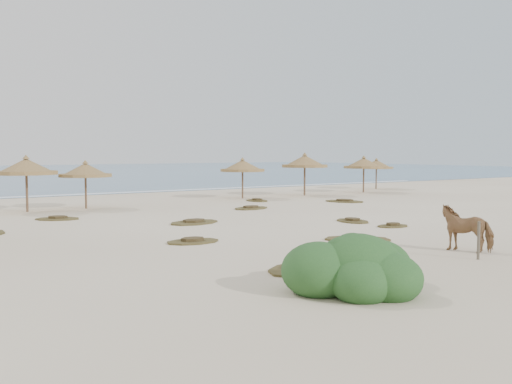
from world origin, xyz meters
The scene contains 21 objects.
ground centered at (0.00, 0.00, 0.00)m, with size 160.00×160.00×0.00m, color beige.
foam_line centered at (0.00, 26.00, 0.00)m, with size 70.00×0.60×0.01m, color silver.
palapa_2 centered at (-5.20, 15.69, 2.25)m, with size 3.81×3.81×2.90m.
palapa_3 centered at (-2.23, 15.62, 2.02)m, with size 3.11×3.11×2.61m.
palapa_4 centered at (8.41, 16.64, 2.09)m, with size 3.63×3.63×2.70m.
palapa_5 centered at (13.34, 16.28, 2.34)m, with size 3.88×3.88×3.01m.
palapa_6 centered at (18.91, 16.13, 2.16)m, with size 3.01×3.01×2.78m.
palapa_7 centered at (22.74, 18.51, 1.98)m, with size 3.25×3.25×2.56m.
horse centered at (3.26, -3.92, 0.70)m, with size 0.75×1.65×1.39m, color #9C6A46.
fence_post_near centered at (2.28, -4.99, 0.54)m, with size 0.08×0.08×1.08m, color brown.
bush centered at (-3.12, -5.71, 0.48)m, with size 3.25×2.86×1.46m.
scrub_2 centered at (-2.92, 2.24, 0.05)m, with size 1.91×1.32×0.16m.
scrub_3 centered at (-0.42, 6.82, 0.05)m, with size 2.60×1.98×0.16m.
scrub_4 centered at (5.50, 3.37, 0.05)m, with size 1.47×1.97×0.16m.
scrub_5 centered at (12.08, 10.90, 0.05)m, with size 2.45×2.88×0.16m.
scrub_7 centered at (5.03, 10.60, 0.05)m, with size 2.44×1.90×0.16m.
scrub_9 centered at (1.99, -0.50, 0.05)m, with size 2.69×2.59×0.16m.
scrub_10 centered at (7.99, 14.34, 0.05)m, with size 1.40×1.95×0.16m.
scrub_11 centered at (-2.79, -3.29, 0.05)m, with size 2.44×2.03×0.16m.
scrub_12 centered at (5.68, 1.24, 0.05)m, with size 1.50×1.07×0.16m.
scrub_13 centered at (-4.86, 11.46, 0.05)m, with size 2.33×2.10×0.16m.
Camera 1 is at (-11.83, -14.56, 3.02)m, focal length 40.00 mm.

